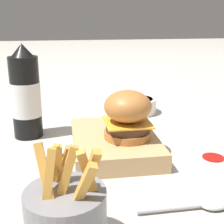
{
  "coord_description": "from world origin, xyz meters",
  "views": [
    {
      "loc": [
        -0.65,
        0.1,
        0.28
      ],
      "look_at": [
        -0.04,
        0.0,
        0.09
      ],
      "focal_mm": 50.0,
      "sensor_mm": 36.0,
      "label": 1
    }
  ],
  "objects_px": {
    "ketchup_bottle": "(26,96)",
    "spoon": "(204,205)",
    "burger": "(128,114)",
    "fries_basket": "(66,217)",
    "serving_board": "(112,143)",
    "side_bowl": "(137,105)"
  },
  "relations": [
    {
      "from": "ketchup_bottle",
      "to": "spoon",
      "type": "relative_size",
      "value": 1.55
    },
    {
      "from": "burger",
      "to": "fries_basket",
      "type": "distance_m",
      "value": 0.29
    },
    {
      "from": "burger",
      "to": "ketchup_bottle",
      "type": "xyz_separation_m",
      "value": [
        0.14,
        0.21,
        0.01
      ]
    },
    {
      "from": "spoon",
      "to": "serving_board",
      "type": "bearing_deg",
      "value": 113.84
    },
    {
      "from": "burger",
      "to": "side_bowl",
      "type": "distance_m",
      "value": 0.3
    },
    {
      "from": "serving_board",
      "to": "side_bowl",
      "type": "relative_size",
      "value": 2.06
    },
    {
      "from": "burger",
      "to": "ketchup_bottle",
      "type": "distance_m",
      "value": 0.26
    },
    {
      "from": "serving_board",
      "to": "side_bowl",
      "type": "xyz_separation_m",
      "value": [
        0.26,
        -0.11,
        0.0
      ]
    },
    {
      "from": "serving_board",
      "to": "ketchup_bottle",
      "type": "xyz_separation_m",
      "value": [
        0.12,
        0.19,
        0.08
      ]
    },
    {
      "from": "serving_board",
      "to": "fries_basket",
      "type": "distance_m",
      "value": 0.3
    },
    {
      "from": "serving_board",
      "to": "side_bowl",
      "type": "height_order",
      "value": "side_bowl"
    },
    {
      "from": "ketchup_bottle",
      "to": "side_bowl",
      "type": "height_order",
      "value": "ketchup_bottle"
    },
    {
      "from": "fries_basket",
      "to": "serving_board",
      "type": "bearing_deg",
      "value": -19.72
    },
    {
      "from": "serving_board",
      "to": "burger",
      "type": "height_order",
      "value": "burger"
    },
    {
      "from": "burger",
      "to": "spoon",
      "type": "distance_m",
      "value": 0.24
    },
    {
      "from": "burger",
      "to": "side_bowl",
      "type": "xyz_separation_m",
      "value": [
        0.28,
        -0.09,
        -0.06
      ]
    },
    {
      "from": "ketchup_bottle",
      "to": "fries_basket",
      "type": "bearing_deg",
      "value": -167.86
    },
    {
      "from": "side_bowl",
      "to": "burger",
      "type": "bearing_deg",
      "value": 163.01
    },
    {
      "from": "serving_board",
      "to": "burger",
      "type": "bearing_deg",
      "value": -127.44
    },
    {
      "from": "serving_board",
      "to": "spoon",
      "type": "bearing_deg",
      "value": -155.46
    },
    {
      "from": "ketchup_bottle",
      "to": "burger",
      "type": "bearing_deg",
      "value": -122.84
    },
    {
      "from": "serving_board",
      "to": "spoon",
      "type": "height_order",
      "value": "serving_board"
    }
  ]
}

